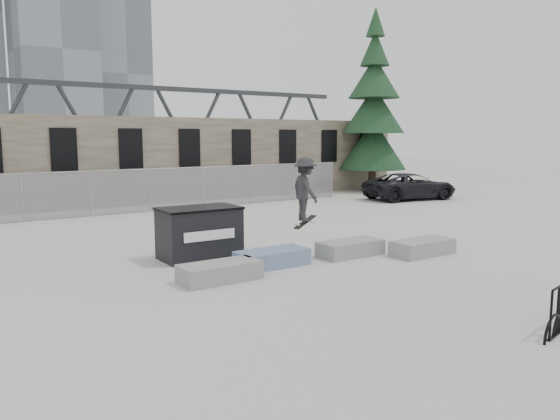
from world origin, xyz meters
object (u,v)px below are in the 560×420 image
object	(u,v)px
dumpster	(199,232)
planter_offset	(423,247)
skateboarder	(305,189)
planter_center_left	(272,257)
planter_center_right	(350,248)
planter_far_left	(220,271)
suv	(410,186)
spruce_tree	(374,113)

from	to	relation	value
dumpster	planter_offset	bearing A→B (deg)	-29.54
dumpster	skateboarder	distance (m)	3.31
planter_center_left	skateboarder	size ratio (longest dim) A/B	0.97
planter_center_right	skateboarder	world-z (taller)	skateboarder
planter_far_left	planter_center_right	world-z (taller)	same
planter_center_left	dumpster	bearing A→B (deg)	120.04
planter_center_left	planter_center_right	bearing A→B (deg)	-4.64
planter_center_left	planter_offset	size ratio (longest dim) A/B	1.00
dumpster	skateboarder	size ratio (longest dim) A/B	1.12
planter_offset	planter_center_left	bearing A→B (deg)	163.47
planter_center_left	planter_center_right	world-z (taller)	same
suv	skateboarder	xyz separation A→B (m)	(-13.74, -8.44, 1.26)
planter_offset	suv	world-z (taller)	suv
dumpster	suv	size ratio (longest dim) A/B	0.43
spruce_tree	dumpster	bearing A→B (deg)	-147.29
dumpster	suv	distance (m)	17.69
planter_offset	suv	distance (m)	14.73
planter_center_right	planter_offset	world-z (taller)	same
planter_center_left	suv	bearing A→B (deg)	30.24
planter_far_left	skateboarder	world-z (taller)	skateboarder
dumpster	planter_center_left	bearing A→B (deg)	-58.83
spruce_tree	planter_offset	bearing A→B (deg)	-129.46
dumpster	spruce_tree	world-z (taller)	spruce_tree
planter_center_left	dumpster	xyz separation A→B (m)	(-1.18, 2.03, 0.51)
spruce_tree	suv	size ratio (longest dim) A/B	2.17
planter_center_right	skateboarder	xyz separation A→B (m)	(-1.23, 0.61, 1.75)
spruce_tree	planter_center_left	bearing A→B (deg)	-141.04
planter_center_right	dumpster	bearing A→B (deg)	149.54
planter_offset	skateboarder	world-z (taller)	skateboarder
planter_center_left	dumpster	size ratio (longest dim) A/B	0.87
planter_center_left	planter_center_right	xyz separation A→B (m)	(2.65, -0.21, 0.00)
spruce_tree	skateboarder	xyz separation A→B (m)	(-15.36, -13.17, -2.97)
planter_center_left	planter_far_left	bearing A→B (deg)	-163.95
planter_far_left	planter_center_left	size ratio (longest dim) A/B	1.00
planter_far_left	planter_center_left	distance (m)	1.97
suv	skateboarder	distance (m)	16.17
planter_center_left	skateboarder	bearing A→B (deg)	15.53
planter_offset	suv	size ratio (longest dim) A/B	0.38
planter_center_left	suv	distance (m)	17.55
skateboarder	planter_offset	bearing A→B (deg)	-109.00
planter_center_left	suv	size ratio (longest dim) A/B	0.38
planter_far_left	suv	distance (m)	19.46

